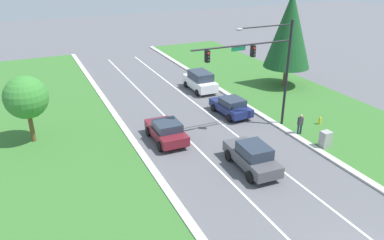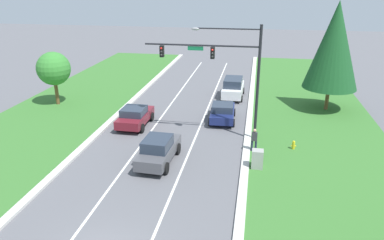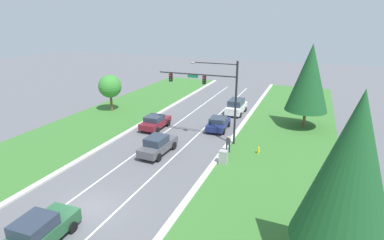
# 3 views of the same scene
# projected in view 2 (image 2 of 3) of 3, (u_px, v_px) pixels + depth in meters

# --- Properties ---
(traffic_signal_mast) EXTENTS (8.14, 0.41, 8.28)m
(traffic_signal_mast) POSITION_uv_depth(u_px,v_px,m) (226.00, 65.00, 25.98)
(traffic_signal_mast) COLOR black
(traffic_signal_mast) RESTS_ON ground_plane
(white_suv) EXTENTS (2.14, 4.56, 1.96)m
(white_suv) POSITION_uv_depth(u_px,v_px,m) (233.00, 88.00, 37.05)
(white_suv) COLOR white
(white_suv) RESTS_ON ground_plane
(graphite_sedan) EXTENTS (2.15, 4.67, 1.77)m
(graphite_sedan) POSITION_uv_depth(u_px,v_px,m) (159.00, 150.00, 23.81)
(graphite_sedan) COLOR #4C4C51
(graphite_sedan) RESTS_ON ground_plane
(burgundy_sedan) EXTENTS (2.18, 4.31, 1.60)m
(burgundy_sedan) POSITION_uv_depth(u_px,v_px,m) (135.00, 116.00, 29.84)
(burgundy_sedan) COLOR maroon
(burgundy_sedan) RESTS_ON ground_plane
(navy_sedan) EXTENTS (2.24, 4.22, 1.51)m
(navy_sedan) POSITION_uv_depth(u_px,v_px,m) (223.00, 112.00, 30.94)
(navy_sedan) COLOR navy
(navy_sedan) RESTS_ON ground_plane
(utility_cabinet) EXTENTS (0.70, 0.60, 1.27)m
(utility_cabinet) POSITION_uv_depth(u_px,v_px,m) (257.00, 160.00, 23.09)
(utility_cabinet) COLOR #9E9E99
(utility_cabinet) RESTS_ON ground_plane
(pedestrian) EXTENTS (0.40, 0.23, 1.69)m
(pedestrian) POSITION_uv_depth(u_px,v_px,m) (254.00, 139.00, 25.26)
(pedestrian) COLOR #232842
(pedestrian) RESTS_ON ground_plane
(fire_hydrant) EXTENTS (0.34, 0.20, 0.70)m
(fire_hydrant) POSITION_uv_depth(u_px,v_px,m) (293.00, 145.00, 25.76)
(fire_hydrant) COLOR gold
(fire_hydrant) RESTS_ON ground_plane
(oak_near_left_tree) EXTENTS (3.04, 3.04, 4.97)m
(oak_near_left_tree) POSITION_uv_depth(u_px,v_px,m) (54.00, 69.00, 33.97)
(oak_near_left_tree) COLOR brown
(oak_near_left_tree) RESTS_ON ground_plane
(conifer_far_right_tree) EXTENTS (4.64, 4.64, 9.51)m
(conifer_far_right_tree) POSITION_uv_depth(u_px,v_px,m) (334.00, 45.00, 31.74)
(conifer_far_right_tree) COLOR brown
(conifer_far_right_tree) RESTS_ON ground_plane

